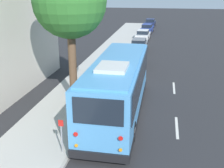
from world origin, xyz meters
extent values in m
plane|color=#28282B|center=(0.00, 0.00, 0.00)|extent=(160.00, 160.00, 0.00)
cube|color=#B2AFA8|center=(0.00, 3.59, 0.07)|extent=(80.00, 3.55, 0.15)
cube|color=#9D9A94|center=(0.00, 1.74, 0.07)|extent=(80.00, 0.14, 0.15)
cube|color=#4C93D1|center=(0.12, 0.39, 1.69)|extent=(9.64, 2.51, 2.83)
cube|color=black|center=(0.12, 0.39, 0.42)|extent=(9.69, 2.56, 0.28)
cube|color=black|center=(0.12, 0.39, 2.31)|extent=(8.86, 2.59, 1.35)
cube|color=black|center=(4.96, 0.40, 2.31)|extent=(0.04, 2.16, 1.42)
cube|color=black|center=(-4.72, 0.37, 2.41)|extent=(0.04, 1.99, 1.08)
cube|color=black|center=(4.96, 0.40, 2.97)|extent=(0.05, 1.78, 0.22)
cube|color=#4C93D1|center=(0.12, 0.39, 3.15)|extent=(9.05, 2.27, 0.10)
cube|color=silver|center=(-1.60, 0.38, 3.27)|extent=(1.77, 1.41, 0.20)
cube|color=black|center=(4.99, 0.40, 0.46)|extent=(0.11, 2.49, 0.36)
cube|color=black|center=(-4.75, 0.37, 0.46)|extent=(0.11, 2.49, 0.36)
cylinder|color=red|center=(-4.80, 1.26, 1.41)|extent=(0.03, 0.18, 0.18)
cylinder|color=orange|center=(-4.80, 1.26, 0.90)|extent=(0.03, 0.14, 0.14)
cylinder|color=red|center=(-4.79, -0.52, 1.41)|extent=(0.03, 0.18, 0.18)
cylinder|color=orange|center=(-4.79, -0.52, 0.90)|extent=(0.03, 0.14, 0.14)
cube|color=white|center=(5.03, 1.23, 0.63)|extent=(0.04, 0.32, 0.18)
cube|color=white|center=(5.04, -0.42, 0.63)|extent=(0.04, 0.32, 0.18)
cube|color=black|center=(4.64, 1.80, 2.58)|extent=(0.06, 0.10, 0.24)
cylinder|color=black|center=(2.97, 1.48, 0.51)|extent=(1.01, 0.30, 1.01)
cylinder|color=slate|center=(2.97, 1.48, 0.51)|extent=(0.46, 0.32, 0.45)
cylinder|color=black|center=(2.98, -0.69, 0.51)|extent=(1.01, 0.30, 1.01)
cylinder|color=slate|center=(2.98, -0.69, 0.51)|extent=(0.46, 0.32, 0.45)
cylinder|color=black|center=(-2.59, 1.46, 0.51)|extent=(1.01, 0.30, 1.01)
cylinder|color=slate|center=(-2.59, 1.46, 0.51)|extent=(0.46, 0.32, 0.45)
cylinder|color=black|center=(-2.58, -0.71, 0.51)|extent=(1.01, 0.30, 1.01)
cylinder|color=slate|center=(-2.58, -0.71, 0.51)|extent=(0.46, 0.32, 0.45)
cube|color=black|center=(10.64, 0.75, 0.50)|extent=(4.39, 1.93, 0.66)
cube|color=black|center=(10.52, 0.76, 1.07)|extent=(2.11, 1.59, 0.48)
cube|color=black|center=(10.52, 0.76, 1.31)|extent=(2.03, 1.55, 0.05)
cube|color=black|center=(12.81, 0.65, 0.27)|extent=(0.16, 1.68, 0.20)
cube|color=black|center=(8.46, 0.86, 0.27)|extent=(0.16, 1.68, 0.20)
cylinder|color=black|center=(12.03, 1.48, 0.34)|extent=(0.69, 0.23, 0.68)
cylinder|color=slate|center=(12.03, 1.48, 0.34)|extent=(0.31, 0.23, 0.30)
cylinder|color=black|center=(11.96, -0.10, 0.34)|extent=(0.69, 0.23, 0.68)
cylinder|color=slate|center=(11.96, -0.10, 0.34)|extent=(0.31, 0.23, 0.30)
cylinder|color=black|center=(9.31, 1.61, 0.34)|extent=(0.69, 0.23, 0.68)
cylinder|color=slate|center=(9.31, 1.61, 0.34)|extent=(0.31, 0.23, 0.30)
cylinder|color=black|center=(9.24, 0.03, 0.34)|extent=(0.69, 0.23, 0.68)
cylinder|color=slate|center=(9.24, 0.03, 0.34)|extent=(0.31, 0.23, 0.30)
cube|color=slate|center=(16.90, 0.73, 0.50)|extent=(4.40, 1.73, 0.66)
cube|color=black|center=(16.78, 0.73, 1.07)|extent=(2.10, 1.46, 0.48)
cube|color=slate|center=(16.78, 0.73, 1.31)|extent=(2.01, 1.42, 0.05)
cube|color=black|center=(19.10, 0.69, 0.27)|extent=(0.11, 1.60, 0.20)
cube|color=black|center=(14.69, 0.77, 0.27)|extent=(0.11, 1.60, 0.20)
cylinder|color=black|center=(18.29, 1.45, 0.34)|extent=(0.68, 0.21, 0.68)
cylinder|color=slate|center=(18.29, 1.45, 0.34)|extent=(0.31, 0.23, 0.30)
cylinder|color=black|center=(18.26, -0.04, 0.34)|extent=(0.68, 0.21, 0.68)
cylinder|color=slate|center=(18.26, -0.04, 0.34)|extent=(0.31, 0.23, 0.30)
cylinder|color=black|center=(15.53, 1.50, 0.34)|extent=(0.68, 0.21, 0.68)
cylinder|color=slate|center=(15.53, 1.50, 0.34)|extent=(0.31, 0.23, 0.30)
cylinder|color=black|center=(15.50, 0.01, 0.34)|extent=(0.68, 0.21, 0.68)
cylinder|color=slate|center=(15.50, 0.01, 0.34)|extent=(0.31, 0.23, 0.30)
cube|color=silver|center=(23.74, 0.81, 0.49)|extent=(4.09, 1.82, 0.64)
cube|color=black|center=(23.63, 0.81, 1.05)|extent=(1.97, 1.51, 0.48)
cube|color=silver|center=(23.63, 0.81, 1.29)|extent=(1.89, 1.47, 0.05)
cube|color=black|center=(25.77, 0.72, 0.26)|extent=(0.15, 1.61, 0.20)
cube|color=black|center=(21.70, 0.89, 0.26)|extent=(0.15, 1.61, 0.20)
cylinder|color=black|center=(25.04, 1.51, 0.33)|extent=(0.67, 0.23, 0.66)
cylinder|color=slate|center=(25.04, 1.51, 0.33)|extent=(0.31, 0.23, 0.30)
cylinder|color=black|center=(24.98, 0.00, 0.33)|extent=(0.67, 0.23, 0.66)
cylinder|color=slate|center=(24.98, 0.00, 0.33)|extent=(0.31, 0.23, 0.30)
cylinder|color=black|center=(22.50, 1.61, 0.33)|extent=(0.67, 0.23, 0.66)
cylinder|color=slate|center=(22.50, 1.61, 0.33)|extent=(0.31, 0.23, 0.30)
cylinder|color=black|center=(22.44, 0.11, 0.33)|extent=(0.67, 0.23, 0.66)
cylinder|color=slate|center=(22.44, 0.11, 0.33)|extent=(0.31, 0.23, 0.30)
cube|color=navy|center=(29.98, 0.66, 0.49)|extent=(4.24, 1.93, 0.64)
cube|color=black|center=(29.87, 0.67, 1.05)|extent=(2.05, 1.54, 0.48)
cube|color=navy|center=(29.87, 0.67, 1.29)|extent=(1.97, 1.50, 0.05)
cube|color=black|center=(32.06, 0.51, 0.26)|extent=(0.20, 1.57, 0.20)
cube|color=black|center=(27.90, 0.82, 0.26)|extent=(0.20, 1.57, 0.20)
cylinder|color=black|center=(31.33, 1.30, 0.33)|extent=(0.67, 0.25, 0.66)
cylinder|color=slate|center=(31.33, 1.30, 0.33)|extent=(0.31, 0.24, 0.30)
cylinder|color=black|center=(31.22, -0.17, 0.33)|extent=(0.67, 0.25, 0.66)
cylinder|color=slate|center=(31.22, -0.17, 0.33)|extent=(0.31, 0.24, 0.30)
cylinder|color=black|center=(28.73, 1.49, 0.33)|extent=(0.67, 0.25, 0.66)
cylinder|color=slate|center=(28.73, 1.49, 0.33)|extent=(0.31, 0.24, 0.30)
cylinder|color=black|center=(28.62, 0.03, 0.33)|extent=(0.67, 0.25, 0.66)
cylinder|color=slate|center=(28.62, 0.03, 0.33)|extent=(0.31, 0.24, 0.30)
cube|color=#19234C|center=(37.15, 0.58, 0.49)|extent=(4.17, 1.83, 0.65)
cube|color=black|center=(37.04, 0.59, 1.05)|extent=(2.00, 1.51, 0.48)
cube|color=#19234C|center=(37.04, 0.59, 1.29)|extent=(1.92, 1.47, 0.05)
cube|color=black|center=(39.23, 0.50, 0.27)|extent=(0.15, 1.61, 0.20)
cube|color=black|center=(35.08, 0.67, 0.27)|extent=(0.15, 1.61, 0.20)
cylinder|color=black|center=(38.48, 1.28, 0.33)|extent=(0.67, 0.23, 0.66)
cylinder|color=slate|center=(38.48, 1.28, 0.33)|extent=(0.31, 0.23, 0.30)
cylinder|color=black|center=(38.42, -0.22, 0.33)|extent=(0.67, 0.23, 0.66)
cylinder|color=slate|center=(38.42, -0.22, 0.33)|extent=(0.31, 0.23, 0.30)
cylinder|color=black|center=(35.89, 1.39, 0.33)|extent=(0.67, 0.23, 0.66)
cylinder|color=slate|center=(35.89, 1.39, 0.33)|extent=(0.31, 0.23, 0.30)
cylinder|color=black|center=(35.82, -0.11, 0.33)|extent=(0.67, 0.23, 0.66)
cylinder|color=slate|center=(35.82, -0.11, 0.33)|extent=(0.31, 0.23, 0.30)
cylinder|color=brown|center=(1.61, 3.41, 2.38)|extent=(0.48, 0.48, 4.45)
sphere|color=#2D6B28|center=(1.61, 3.41, 6.07)|extent=(4.20, 4.20, 4.20)
cylinder|color=gray|center=(-4.24, 2.07, 0.77)|extent=(0.06, 0.06, 1.24)
cube|color=red|center=(-4.24, 2.07, 1.53)|extent=(0.02, 0.22, 0.28)
cylinder|color=gray|center=(-2.57, 2.07, 0.77)|extent=(0.06, 0.06, 1.24)
cube|color=silver|center=(-0.79, -2.85, 0.00)|extent=(2.40, 0.14, 0.01)
cube|color=silver|center=(5.21, -2.85, 0.00)|extent=(2.40, 0.14, 0.01)
camera|label=1|loc=(-14.07, -1.89, 6.91)|focal=45.00mm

